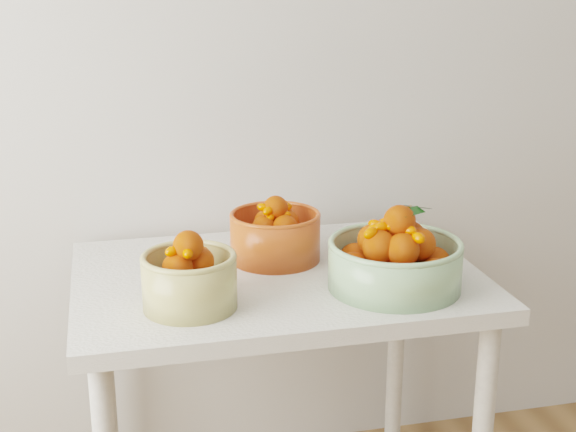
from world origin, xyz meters
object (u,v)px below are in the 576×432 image
(bowl_green, at_px, (394,259))
(bowl_orange, at_px, (275,235))
(bowl_cream, at_px, (190,279))
(table, at_px, (277,308))

(bowl_green, height_order, bowl_orange, bowl_green)
(bowl_green, relative_size, bowl_orange, 1.30)
(bowl_cream, height_order, bowl_green, bowl_green)
(table, height_order, bowl_orange, bowl_orange)
(bowl_cream, bearing_deg, bowl_green, 0.89)
(table, height_order, bowl_cream, bowl_cream)
(bowl_cream, xyz_separation_m, bowl_orange, (0.25, 0.26, -0.00))
(table, bearing_deg, bowl_orange, 80.02)
(table, relative_size, bowl_green, 2.46)
(bowl_orange, bearing_deg, table, -99.98)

